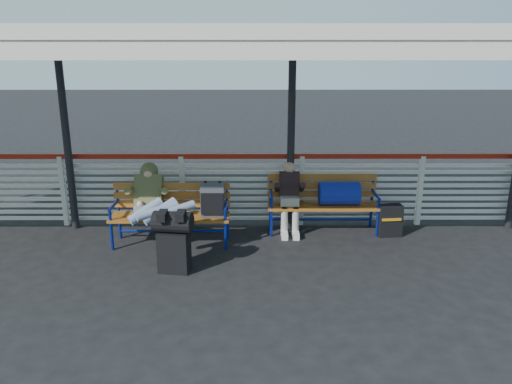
{
  "coord_description": "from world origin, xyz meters",
  "views": [
    {
      "loc": [
        1.21,
        -6.16,
        2.93
      ],
      "look_at": [
        1.24,
        1.0,
        0.84
      ],
      "focal_mm": 35.0,
      "sensor_mm": 36.0,
      "label": 1
    }
  ],
  "objects_px": {
    "luggage_stack": "(174,239)",
    "suitcase_side": "(390,220)",
    "bench_left": "(186,205)",
    "traveler_man": "(156,206)",
    "bench_right": "(332,195)",
    "companion_person": "(290,197)"
  },
  "relations": [
    {
      "from": "bench_left",
      "to": "bench_right",
      "type": "height_order",
      "value": "bench_left"
    },
    {
      "from": "luggage_stack",
      "to": "suitcase_side",
      "type": "relative_size",
      "value": 1.65
    },
    {
      "from": "bench_right",
      "to": "companion_person",
      "type": "bearing_deg",
      "value": -177.6
    },
    {
      "from": "bench_left",
      "to": "traveler_man",
      "type": "height_order",
      "value": "traveler_man"
    },
    {
      "from": "luggage_stack",
      "to": "traveler_man",
      "type": "height_order",
      "value": "traveler_man"
    },
    {
      "from": "bench_right",
      "to": "traveler_man",
      "type": "height_order",
      "value": "traveler_man"
    },
    {
      "from": "luggage_stack",
      "to": "suitcase_side",
      "type": "xyz_separation_m",
      "value": [
        3.25,
        1.33,
        -0.21
      ]
    },
    {
      "from": "companion_person",
      "to": "suitcase_side",
      "type": "relative_size",
      "value": 2.22
    },
    {
      "from": "suitcase_side",
      "to": "traveler_man",
      "type": "bearing_deg",
      "value": -175.1
    },
    {
      "from": "traveler_man",
      "to": "companion_person",
      "type": "xyz_separation_m",
      "value": [
        2.0,
        0.83,
        -0.12
      ]
    },
    {
      "from": "bench_right",
      "to": "traveler_man",
      "type": "bearing_deg",
      "value": -162.29
    },
    {
      "from": "bench_right",
      "to": "bench_left",
      "type": "bearing_deg",
      "value": -167.35
    },
    {
      "from": "bench_left",
      "to": "companion_person",
      "type": "bearing_deg",
      "value": 16.86
    },
    {
      "from": "luggage_stack",
      "to": "companion_person",
      "type": "relative_size",
      "value": 0.74
    },
    {
      "from": "bench_left",
      "to": "traveler_man",
      "type": "bearing_deg",
      "value": -138.23
    },
    {
      "from": "bench_right",
      "to": "luggage_stack",
      "type": "bearing_deg",
      "value": -146.62
    },
    {
      "from": "luggage_stack",
      "to": "bench_right",
      "type": "height_order",
      "value": "bench_right"
    },
    {
      "from": "traveler_man",
      "to": "companion_person",
      "type": "distance_m",
      "value": 2.16
    },
    {
      "from": "bench_right",
      "to": "companion_person",
      "type": "relative_size",
      "value": 1.57
    },
    {
      "from": "companion_person",
      "to": "suitcase_side",
      "type": "bearing_deg",
      "value": -6.77
    },
    {
      "from": "bench_right",
      "to": "suitcase_side",
      "type": "bearing_deg",
      "value": -13.59
    },
    {
      "from": "bench_right",
      "to": "traveler_man",
      "type": "distance_m",
      "value": 2.83
    }
  ]
}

